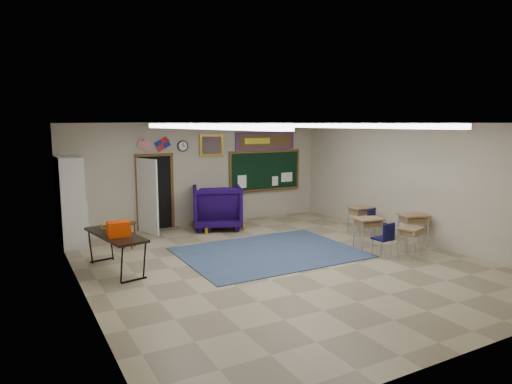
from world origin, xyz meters
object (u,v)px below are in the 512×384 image
student_desk_front_left (368,232)px  student_desk_front_right (361,219)px  wingback_armchair (217,207)px  wooden_stool (129,235)px  folding_table (116,250)px

student_desk_front_left → student_desk_front_right: 1.51m
student_desk_front_left → wingback_armchair: bearing=130.0°
student_desk_front_left → student_desk_front_right: student_desk_front_left is taller
wingback_armchair → student_desk_front_right: wingback_armchair is taller
wooden_stool → wingback_armchair: bearing=17.8°
wingback_armchair → wooden_stool: wingback_armchair is taller
folding_table → wooden_stool: bearing=58.2°
student_desk_front_right → folding_table: size_ratio=0.39×
student_desk_front_right → wooden_stool: bearing=166.8°
wingback_armchair → wooden_stool: bearing=38.5°
wingback_armchair → student_desk_front_right: 4.03m
student_desk_front_right → wooden_stool: (-5.83, 1.70, -0.10)m
student_desk_front_left → student_desk_front_right: (0.87, 1.24, -0.00)m
student_desk_front_left → folding_table: folding_table is taller
student_desk_front_right → wingback_armchair: bearing=143.2°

